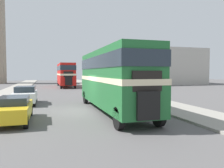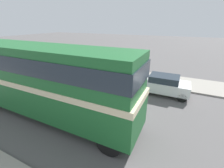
# 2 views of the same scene
# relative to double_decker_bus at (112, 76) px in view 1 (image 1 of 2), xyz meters

# --- Properties ---
(ground_plane) EXTENTS (120.00, 120.00, 0.00)m
(ground_plane) POSITION_rel_double_decker_bus_xyz_m (-2.03, 0.94, -2.45)
(ground_plane) COLOR #565454
(sidewalk_right) EXTENTS (3.50, 120.00, 0.12)m
(sidewalk_right) POSITION_rel_double_decker_bus_xyz_m (4.72, 0.94, -2.39)
(sidewalk_right) COLOR gray
(sidewalk_right) RESTS_ON ground_plane
(double_decker_bus) EXTENTS (2.39, 11.01, 4.10)m
(double_decker_bus) POSITION_rel_double_decker_bus_xyz_m (0.00, 0.00, 0.00)
(double_decker_bus) COLOR #1E602D
(double_decker_bus) RESTS_ON ground_plane
(bus_distant) EXTENTS (2.53, 11.06, 4.22)m
(bus_distant) POSITION_rel_double_decker_bus_xyz_m (-0.86, 26.57, 0.07)
(bus_distant) COLOR red
(bus_distant) RESTS_ON ground_plane
(car_parked_near) EXTENTS (1.69, 4.16, 1.36)m
(car_parked_near) POSITION_rel_double_decker_bus_xyz_m (-5.95, -1.40, -1.73)
(car_parked_near) COLOR gold
(car_parked_near) RESTS_ON ground_plane
(car_parked_mid) EXTENTS (1.75, 4.04, 1.50)m
(car_parked_mid) POSITION_rel_double_decker_bus_xyz_m (-5.96, 5.47, -1.67)
(car_parked_mid) COLOR white
(car_parked_mid) RESTS_ON ground_plane
(pedestrian_walking) EXTENTS (0.33, 0.33, 1.64)m
(pedestrian_walking) POSITION_rel_double_decker_bus_xyz_m (4.22, 11.30, -1.40)
(pedestrian_walking) COLOR #282833
(pedestrian_walking) RESTS_ON sidewalk_right
(shop_building_block) EXTENTS (21.69, 10.87, 7.81)m
(shop_building_block) POSITION_rel_double_decker_bus_xyz_m (18.37, 30.04, 1.45)
(shop_building_block) COLOR #B2ADA3
(shop_building_block) RESTS_ON ground_plane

